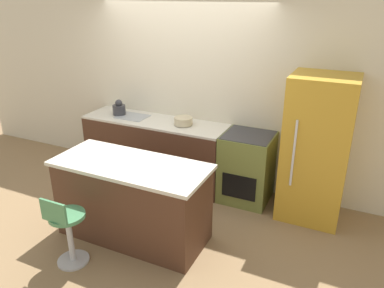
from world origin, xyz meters
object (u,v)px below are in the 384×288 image
object	(u,v)px
refrigerator	(316,149)
mixing_bowl	(183,121)
oven_range	(247,167)
kettle	(119,109)
stool_chair	(67,230)

from	to	relation	value
refrigerator	mixing_bowl	distance (m)	1.78
oven_range	kettle	size ratio (longest dim) A/B	4.11
kettle	refrigerator	bearing A→B (deg)	-0.51
stool_chair	mixing_bowl	world-z (taller)	mixing_bowl
stool_chair	kettle	distance (m)	2.25
kettle	mixing_bowl	size ratio (longest dim) A/B	0.89
oven_range	mixing_bowl	xyz separation A→B (m)	(-0.93, -0.00, 0.51)
stool_chair	mixing_bowl	xyz separation A→B (m)	(0.30, 2.03, 0.57)
refrigerator	oven_range	bearing A→B (deg)	178.20
kettle	oven_range	bearing A→B (deg)	0.03
refrigerator	stool_chair	xyz separation A→B (m)	(-2.07, -2.00, -0.48)
oven_range	refrigerator	size ratio (longest dim) A/B	0.52
oven_range	stool_chair	xyz separation A→B (m)	(-1.23, -2.03, -0.05)
oven_range	refrigerator	bearing A→B (deg)	-1.80
oven_range	refrigerator	distance (m)	0.94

